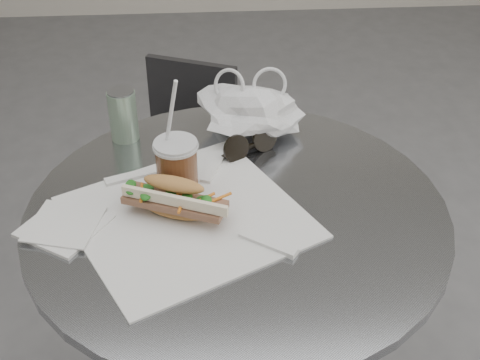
{
  "coord_description": "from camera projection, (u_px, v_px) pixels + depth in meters",
  "views": [
    {
      "loc": [
        -0.06,
        -0.74,
        1.48
      ],
      "look_at": [
        0.01,
        0.22,
        0.79
      ],
      "focal_mm": 50.0,
      "sensor_mm": 36.0,
      "label": 1
    }
  ],
  "objects": [
    {
      "name": "napkin_stack",
      "position": [
        64.0,
        225.0,
        1.15
      ],
      "size": [
        0.17,
        0.17,
        0.01
      ],
      "color": "white",
      "rests_on": "cafe_table"
    },
    {
      "name": "plastic_bag",
      "position": [
        250.0,
        113.0,
        1.38
      ],
      "size": [
        0.24,
        0.2,
        0.1
      ],
      "primitive_type": null,
      "rotation": [
        0.0,
        0.0,
        -0.27
      ],
      "color": "white",
      "rests_on": "cafe_table"
    },
    {
      "name": "cafe_table",
      "position": [
        237.0,
        315.0,
        1.36
      ],
      "size": [
        0.76,
        0.76,
        0.74
      ],
      "color": "slate",
      "rests_on": "ground"
    },
    {
      "name": "iced_coffee",
      "position": [
        177.0,
        167.0,
        1.2
      ],
      "size": [
        0.08,
        0.08,
        0.24
      ],
      "color": "brown",
      "rests_on": "cafe_table"
    },
    {
      "name": "drink_can",
      "position": [
        123.0,
        115.0,
        1.36
      ],
      "size": [
        0.06,
        0.06,
        0.11
      ],
      "color": "#518B5A",
      "rests_on": "cafe_table"
    },
    {
      "name": "sandwich_paper",
      "position": [
        187.0,
        217.0,
        1.18
      ],
      "size": [
        0.5,
        0.49,
        0.0
      ],
      "primitive_type": "cube",
      "rotation": [
        0.0,
        0.0,
        0.48
      ],
      "color": "white",
      "rests_on": "cafe_table"
    },
    {
      "name": "banh_mi",
      "position": [
        175.0,
        198.0,
        1.16
      ],
      "size": [
        0.24,
        0.17,
        0.08
      ],
      "rotation": [
        0.0,
        0.0,
        -0.39
      ],
      "color": "#BF8848",
      "rests_on": "sandwich_paper"
    },
    {
      "name": "sunglasses",
      "position": [
        250.0,
        145.0,
        1.33
      ],
      "size": [
        0.12,
        0.08,
        0.06
      ],
      "rotation": [
        0.0,
        0.0,
        0.52
      ],
      "color": "black",
      "rests_on": "cafe_table"
    },
    {
      "name": "chair_far",
      "position": [
        180.0,
        188.0,
        2.0
      ],
      "size": [
        0.36,
        0.38,
        0.65
      ],
      "rotation": [
        0.0,
        0.0,
        2.76
      ],
      "color": "#2C2D2F",
      "rests_on": "ground"
    }
  ]
}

